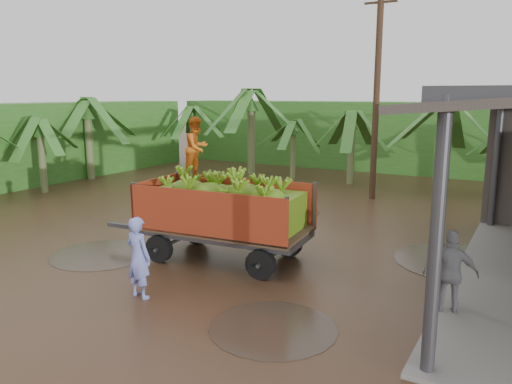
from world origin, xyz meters
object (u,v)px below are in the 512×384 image
man_grey (451,273)px  man_blue (139,257)px  banana_trailer (224,210)px  utility_pole (377,95)px

man_grey → man_blue: bearing=7.5°
banana_trailer → utility_pole: bearing=78.5°
man_blue → utility_pole: utility_pole is taller
banana_trailer → man_grey: 5.39m
man_blue → banana_trailer: bearing=-86.3°
banana_trailer → utility_pole: (0.99, 8.92, 2.74)m
man_blue → utility_pole: size_ratio=0.21×
man_blue → utility_pole: 12.20m
banana_trailer → utility_pole: utility_pole is taller
man_grey → utility_pole: bearing=-79.7°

